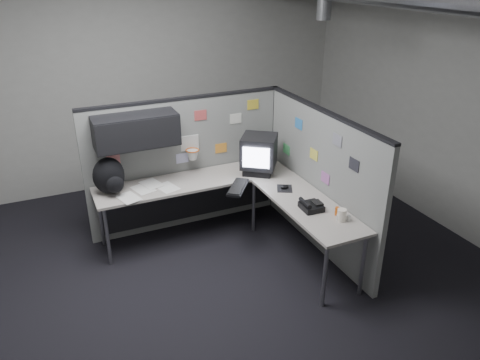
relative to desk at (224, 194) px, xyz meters
name	(u,v)px	position (x,y,z in m)	size (l,w,h in m)	color
room	(291,73)	(0.41, -0.70, 1.48)	(5.62, 5.62, 3.22)	black
partition_back	(174,153)	(-0.40, 0.53, 0.38)	(2.44, 0.42, 1.63)	gray
partition_right	(319,180)	(0.95, -0.49, 0.21)	(0.07, 2.23, 1.63)	gray
desk	(224,194)	(0.00, 0.00, 0.00)	(2.31, 2.11, 0.73)	#A69E96
monitor	(259,154)	(0.53, 0.18, 0.35)	(0.55, 0.55, 0.45)	black
keyboard	(238,187)	(0.11, -0.16, 0.14)	(0.40, 0.45, 0.04)	black
mouse	(285,188)	(0.59, -0.37, 0.13)	(0.24, 0.26, 0.04)	black
phone	(311,206)	(0.60, -0.90, 0.16)	(0.21, 0.23, 0.10)	black
bottles	(341,215)	(0.77, -1.17, 0.15)	(0.14, 0.19, 0.09)	silver
cup	(342,215)	(0.75, -1.21, 0.18)	(0.09, 0.09, 0.12)	white
papers	(148,189)	(-0.81, 0.23, 0.12)	(0.71, 0.55, 0.01)	white
backpack	(109,176)	(-1.20, 0.31, 0.32)	(0.36, 0.33, 0.41)	black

